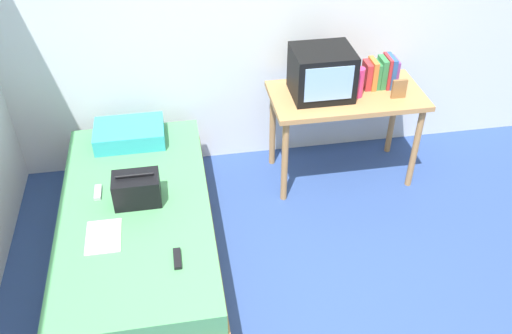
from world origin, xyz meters
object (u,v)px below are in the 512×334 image
(desk, at_px, (346,105))
(magazine, at_px, (103,236))
(book_row, at_px, (381,73))
(remote_dark, at_px, (177,259))
(bed, at_px, (139,233))
(handbag, at_px, (137,189))
(water_bottle, at_px, (359,82))
(remote_silver, at_px, (98,192))
(picture_frame, at_px, (399,89))
(tv, at_px, (322,73))
(pillow, at_px, (130,134))

(desk, relative_size, magazine, 4.00)
(book_row, xyz_separation_m, remote_dark, (-1.65, -1.29, -0.39))
(bed, distance_m, book_row, 2.14)
(desk, height_order, book_row, book_row)
(book_row, relative_size, handbag, 0.83)
(desk, bearing_deg, book_row, 13.90)
(bed, height_order, handbag, handbag)
(desk, relative_size, book_row, 4.65)
(handbag, height_order, magazine, handbag)
(water_bottle, bearing_deg, desk, 140.42)
(bed, relative_size, magazine, 6.90)
(remote_dark, bearing_deg, remote_silver, 125.29)
(desk, bearing_deg, bed, -156.78)
(remote_silver, bearing_deg, desk, 15.88)
(bed, xyz_separation_m, remote_dark, (0.25, -0.52, 0.25))
(bed, xyz_separation_m, picture_frame, (1.98, 0.57, 0.60))
(water_bottle, xyz_separation_m, remote_silver, (-1.92, -0.48, -0.39))
(book_row, relative_size, magazine, 0.86)
(tv, xyz_separation_m, handbag, (-1.39, -0.67, -0.37))
(bed, height_order, picture_frame, picture_frame)
(magazine, height_order, remote_dark, remote_dark)
(remote_silver, bearing_deg, magazine, -82.60)
(pillow, relative_size, handbag, 1.71)
(book_row, distance_m, remote_silver, 2.25)
(book_row, bearing_deg, handbag, -158.96)
(magazine, xyz_separation_m, remote_silver, (-0.06, 0.42, 0.01))
(water_bottle, bearing_deg, remote_dark, -140.77)
(bed, bearing_deg, magazine, -125.51)
(water_bottle, distance_m, magazine, 2.11)
(picture_frame, relative_size, magazine, 0.51)
(pillow, bearing_deg, desk, -2.25)
(water_bottle, distance_m, remote_silver, 2.02)
(water_bottle, bearing_deg, book_row, 29.02)
(picture_frame, height_order, remote_silver, picture_frame)
(tv, distance_m, picture_frame, 0.59)
(desk, distance_m, magazine, 2.05)
(picture_frame, bearing_deg, remote_silver, -169.63)
(pillow, bearing_deg, remote_dark, -77.71)
(picture_frame, height_order, remote_dark, picture_frame)
(desk, xyz_separation_m, picture_frame, (0.35, -0.12, 0.17))
(water_bottle, xyz_separation_m, pillow, (-1.71, 0.12, -0.34))
(picture_frame, bearing_deg, bed, -163.87)
(bed, height_order, pillow, pillow)
(pillow, bearing_deg, picture_frame, -5.38)
(tv, distance_m, remote_silver, 1.80)
(water_bottle, height_order, book_row, book_row)
(magazine, xyz_separation_m, remote_dark, (0.43, -0.27, 0.01))
(tv, relative_size, book_row, 1.76)
(desk, relative_size, handbag, 3.87)
(book_row, bearing_deg, remote_silver, -164.37)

